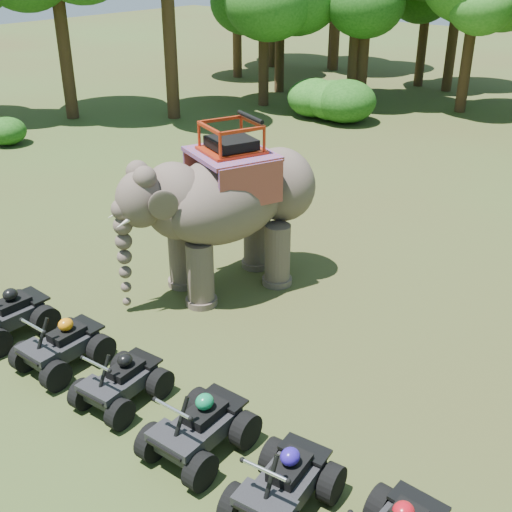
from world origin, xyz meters
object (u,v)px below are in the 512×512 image
Objects in this scene: atv_0 at (6,309)px; atv_1 at (61,339)px; atv_2 at (121,375)px; elephant at (229,207)px; atv_4 at (285,477)px; atv_3 at (199,420)px.

atv_0 is 1.05× the size of atv_1.
atv_1 reaches higher than atv_2.
elephant reaches higher than atv_0.
elephant is 4.83m from atv_1.
atv_1 is at bearing 4.10° from atv_0.
elephant is at bearing 130.79° from atv_4.
atv_0 is at bearing -178.93° from atv_1.
elephant is 2.91× the size of atv_1.
atv_3 reaches higher than atv_2.
atv_2 is at bearing 171.19° from atv_4.
atv_3 reaches higher than atv_1.
atv_4 is at bearing -20.62° from elephant.
elephant is 2.76× the size of atv_0.
atv_2 is (1.75, 0.02, -0.03)m from atv_1.
elephant reaches higher than atv_3.
elephant reaches higher than atv_2.
atv_3 is 1.02× the size of atv_4.
atv_0 is 3.58m from atv_2.
atv_3 is 1.80m from atv_4.
atv_3 is at bearing 170.15° from atv_4.
elephant is 5.03m from atv_2.
atv_1 is 3.73m from atv_3.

